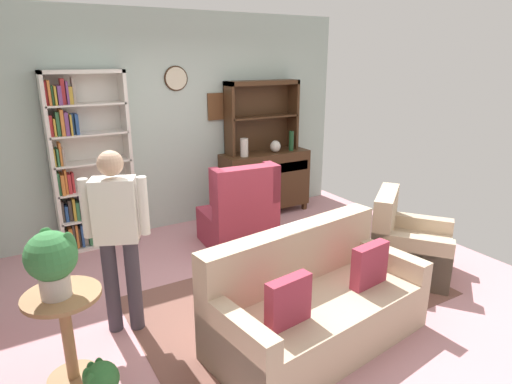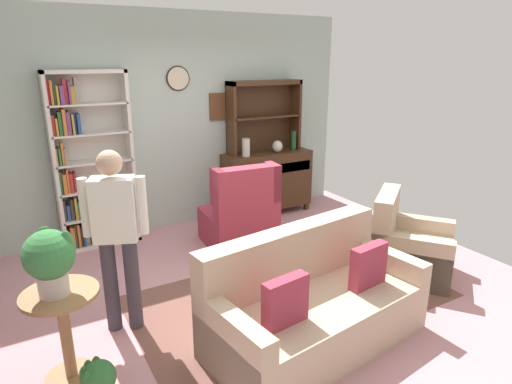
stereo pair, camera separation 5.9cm
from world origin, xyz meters
name	(u,v)px [view 1 (the left image)]	position (x,y,z in m)	size (l,w,h in m)	color
ground_plane	(258,289)	(0.00, 0.00, -0.01)	(5.40, 4.60, 0.02)	#C68C93
wall_back	(175,123)	(0.00, 2.13, 1.40)	(5.00, 0.09, 2.80)	#ADC1B7
area_rug	(291,296)	(0.20, -0.30, 0.00)	(2.98, 1.66, 0.01)	brown
bookshelf	(85,165)	(-1.21, 1.94, 1.02)	(0.90, 0.30, 2.10)	silver
sideboard	(265,180)	(1.24, 1.86, 0.51)	(1.30, 0.45, 0.92)	#422816
sideboard_hutch	(261,107)	(1.24, 1.97, 1.56)	(1.10, 0.26, 1.00)	#422816
vase_tall	(244,147)	(0.85, 1.78, 1.04)	(0.11, 0.11, 0.25)	beige
vase_round	(275,146)	(1.37, 1.79, 1.01)	(0.15, 0.15, 0.17)	beige
bottle_wine	(291,141)	(1.63, 1.77, 1.06)	(0.07, 0.07, 0.29)	#194223
couch_floral	(314,305)	(-0.02, -0.93, 0.31)	(1.90, 1.08, 0.90)	#C6AD8E
armchair_floral	(407,247)	(1.56, -0.52, 0.29)	(1.07, 1.07, 0.88)	#C6AD8E
wingback_chair	(240,217)	(0.34, 0.98, 0.38)	(0.84, 0.86, 1.05)	#A33347
plant_stand	(67,328)	(-1.81, -0.44, 0.43)	(0.52, 0.52, 0.71)	#997047
potted_plant_large	(52,259)	(-1.84, -0.45, 0.98)	(0.33, 0.33, 0.46)	beige
potted_plant_small	(101,381)	(-1.68, -0.79, 0.19)	(0.23, 0.23, 0.32)	beige
person_reading	(117,230)	(-1.31, 0.00, 0.91)	(0.51, 0.32, 1.56)	#38333D
coffee_table	(271,256)	(0.12, -0.05, 0.35)	(0.80, 0.50, 0.42)	#422816
book_stack	(266,254)	(0.00, -0.15, 0.44)	(0.21, 0.16, 0.05)	gold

